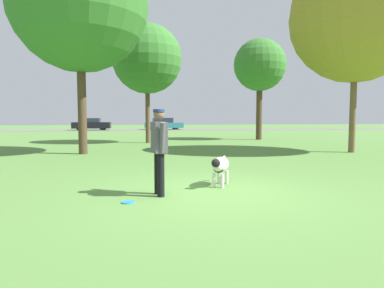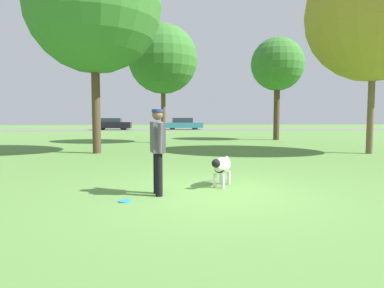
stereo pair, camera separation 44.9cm
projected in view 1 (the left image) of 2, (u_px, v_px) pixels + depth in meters
name	position (u px, v px, depth m)	size (l,w,h in m)	color
ground_plane	(212.00, 193.00, 6.38)	(120.00, 120.00, 0.00)	#56843D
far_road_strip	(147.00, 130.00, 39.29)	(120.00, 6.00, 0.01)	slate
person	(159.00, 145.00, 6.14)	(0.29, 0.68, 1.56)	black
dog	(220.00, 166.00, 7.03)	(0.61, 1.00, 0.61)	silver
frisbee	(128.00, 202.00, 5.66)	(0.22, 0.22, 0.02)	#268CE5
tree_far_right	(260.00, 65.00, 21.50)	(3.28, 3.28, 6.35)	#4C3826
tree_near_right	(356.00, 17.00, 13.44)	(5.15, 5.15, 7.94)	brown
tree_near_left	(80.00, 3.00, 12.81)	(5.16, 5.16, 8.28)	#4C3826
tree_mid_center	(147.00, 59.00, 18.68)	(3.81, 3.81, 6.52)	brown
parked_car_black	(91.00, 124.00, 37.90)	(4.13, 1.83, 1.34)	black
parked_car_teal	(163.00, 124.00, 39.87)	(4.47, 1.87, 1.36)	teal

